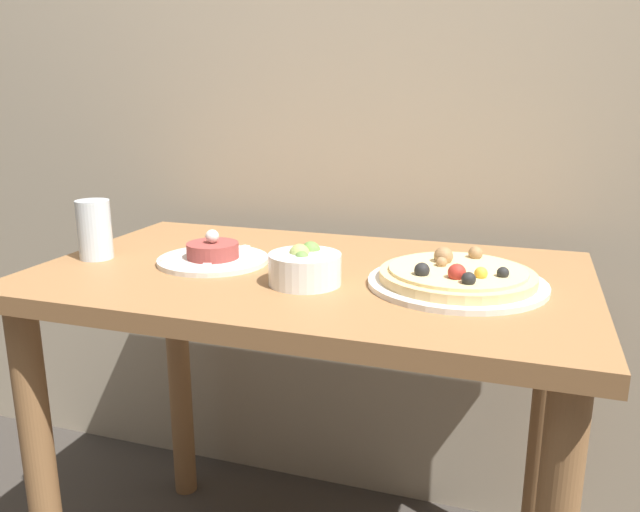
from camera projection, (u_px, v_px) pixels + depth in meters
back_wall at (370, 4)px, 1.48m from camera, size 8.00×0.05×2.60m
dining_table at (310, 335)px, 1.24m from camera, size 1.05×0.63×0.76m
pizza_plate at (457, 277)px, 1.10m from camera, size 0.32×0.32×0.06m
tartare_plate at (213, 256)px, 1.26m from camera, size 0.22×0.22×0.07m
small_bowl at (305, 267)px, 1.11m from camera, size 0.13×0.13×0.07m
drinking_glass at (94, 230)px, 1.28m from camera, size 0.07×0.07×0.12m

